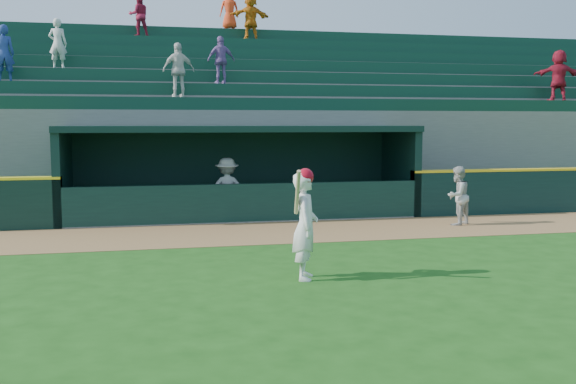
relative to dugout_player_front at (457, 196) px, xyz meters
name	(u,v)px	position (x,y,z in m)	size (l,w,h in m)	color
ground	(309,285)	(-5.04, -5.01, -0.73)	(120.00, 120.00, 0.00)	#1A4B12
warning_track	(258,233)	(-5.04, -0.11, -0.73)	(40.00, 3.00, 0.01)	olive
dugout_player_front	(457,196)	(0.00, 0.00, 0.00)	(0.71, 0.56, 1.47)	#AAAAA5
dugout_player_inside	(227,189)	(-5.49, 2.07, 0.08)	(1.05, 0.61, 1.63)	#A3A39E
dugout	(239,166)	(-5.04, 3.00, 0.62)	(9.40, 2.80, 2.46)	slate
stands	(221,127)	(-5.04, 7.56, 1.66)	(34.50, 6.36, 7.42)	slate
batter_at_plate	(305,224)	(-5.02, -4.61, 0.18)	(0.56, 0.85, 1.83)	silver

